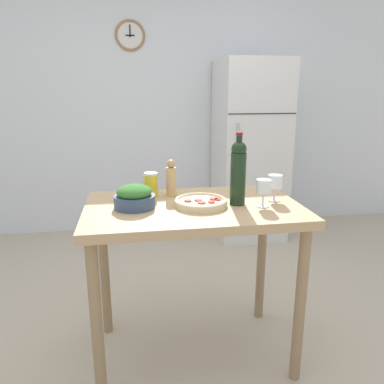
% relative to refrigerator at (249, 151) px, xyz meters
% --- Properties ---
extents(ground_plane, '(14.00, 14.00, 0.00)m').
position_rel_refrigerator_xyz_m(ground_plane, '(-0.88, -1.80, -0.89)').
color(ground_plane, '#BCAD93').
extents(wall_back, '(6.40, 0.08, 2.60)m').
position_rel_refrigerator_xyz_m(wall_back, '(-0.89, 0.39, 0.41)').
color(wall_back, silver).
rests_on(wall_back, ground_plane).
extents(refrigerator, '(0.66, 0.70, 1.78)m').
position_rel_refrigerator_xyz_m(refrigerator, '(0.00, 0.00, 0.00)').
color(refrigerator, silver).
rests_on(refrigerator, ground_plane).
extents(prep_counter, '(1.12, 0.70, 0.91)m').
position_rel_refrigerator_xyz_m(prep_counter, '(-0.88, -1.80, -0.11)').
color(prep_counter, tan).
rests_on(prep_counter, ground_plane).
extents(wine_bottle, '(0.08, 0.08, 0.38)m').
position_rel_refrigerator_xyz_m(wine_bottle, '(-0.65, -1.82, 0.19)').
color(wine_bottle, black).
rests_on(wine_bottle, prep_counter).
extents(wine_glass_near, '(0.08, 0.08, 0.14)m').
position_rel_refrigerator_xyz_m(wine_glass_near, '(-0.54, -1.89, 0.12)').
color(wine_glass_near, silver).
rests_on(wine_glass_near, prep_counter).
extents(wine_glass_far, '(0.08, 0.08, 0.14)m').
position_rel_refrigerator_xyz_m(wine_glass_far, '(-0.44, -1.80, 0.12)').
color(wine_glass_far, silver).
rests_on(wine_glass_far, prep_counter).
extents(pepper_mill, '(0.06, 0.06, 0.21)m').
position_rel_refrigerator_xyz_m(pepper_mill, '(-0.98, -1.61, 0.12)').
color(pepper_mill, tan).
rests_on(pepper_mill, prep_counter).
extents(salad_bowl, '(0.21, 0.21, 0.12)m').
position_rel_refrigerator_xyz_m(salad_bowl, '(-1.19, -1.79, 0.07)').
color(salad_bowl, '#384C6B').
rests_on(salad_bowl, prep_counter).
extents(homemade_pizza, '(0.28, 0.28, 0.04)m').
position_rel_refrigerator_xyz_m(homemade_pizza, '(-0.85, -1.82, 0.04)').
color(homemade_pizza, beige).
rests_on(homemade_pizza, prep_counter).
extents(salt_canister, '(0.08, 0.08, 0.14)m').
position_rel_refrigerator_xyz_m(salt_canister, '(-1.09, -1.60, 0.09)').
color(salt_canister, yellow).
rests_on(salt_canister, prep_counter).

